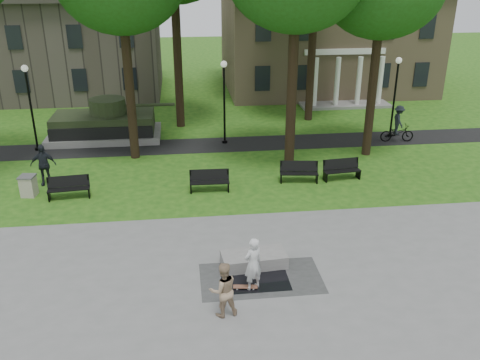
{
  "coord_description": "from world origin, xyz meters",
  "views": [
    {
      "loc": [
        -1.94,
        -15.63,
        9.56
      ],
      "look_at": [
        0.34,
        3.43,
        1.4
      ],
      "focal_mm": 38.0,
      "sensor_mm": 36.0,
      "label": 1
    }
  ],
  "objects_px": {
    "concrete_block": "(254,259)",
    "skateboarder": "(253,264)",
    "friend_watching": "(223,290)",
    "trash_bin": "(28,186)",
    "park_bench_0": "(69,187)",
    "cyclist": "(398,127)"
  },
  "relations": [
    {
      "from": "concrete_block",
      "to": "cyclist",
      "type": "bearing_deg",
      "value": 50.14
    },
    {
      "from": "cyclist",
      "to": "concrete_block",
      "type": "bearing_deg",
      "value": 144.68
    },
    {
      "from": "concrete_block",
      "to": "friend_watching",
      "type": "relative_size",
      "value": 1.27
    },
    {
      "from": "skateboarder",
      "to": "trash_bin",
      "type": "distance_m",
      "value": 12.15
    },
    {
      "from": "concrete_block",
      "to": "trash_bin",
      "type": "relative_size",
      "value": 2.29
    },
    {
      "from": "park_bench_0",
      "to": "concrete_block",
      "type": "bearing_deg",
      "value": -46.87
    },
    {
      "from": "concrete_block",
      "to": "trash_bin",
      "type": "distance_m",
      "value": 11.47
    },
    {
      "from": "friend_watching",
      "to": "cyclist",
      "type": "xyz_separation_m",
      "value": [
        11.48,
        14.77,
        -0.01
      ]
    },
    {
      "from": "park_bench_0",
      "to": "skateboarder",
      "type": "bearing_deg",
      "value": -53.11
    },
    {
      "from": "friend_watching",
      "to": "park_bench_0",
      "type": "xyz_separation_m",
      "value": [
        -6.06,
        8.99,
        -0.36
      ]
    },
    {
      "from": "park_bench_0",
      "to": "friend_watching",
      "type": "bearing_deg",
      "value": -61.56
    },
    {
      "from": "friend_watching",
      "to": "trash_bin",
      "type": "xyz_separation_m",
      "value": [
        -7.9,
        9.43,
        -0.4
      ]
    },
    {
      "from": "trash_bin",
      "to": "park_bench_0",
      "type": "bearing_deg",
      "value": -13.52
    },
    {
      "from": "skateboarder",
      "to": "friend_watching",
      "type": "xyz_separation_m",
      "value": [
        -1.04,
        -1.22,
        -0.03
      ]
    },
    {
      "from": "concrete_block",
      "to": "friend_watching",
      "type": "height_order",
      "value": "friend_watching"
    },
    {
      "from": "friend_watching",
      "to": "trash_bin",
      "type": "bearing_deg",
      "value": -61.5
    },
    {
      "from": "skateboarder",
      "to": "concrete_block",
      "type": "bearing_deg",
      "value": -127.67
    },
    {
      "from": "friend_watching",
      "to": "cyclist",
      "type": "bearing_deg",
      "value": -139.28
    },
    {
      "from": "friend_watching",
      "to": "skateboarder",
      "type": "bearing_deg",
      "value": -141.95
    },
    {
      "from": "cyclist",
      "to": "trash_bin",
      "type": "bearing_deg",
      "value": 109.93
    },
    {
      "from": "skateboarder",
      "to": "friend_watching",
      "type": "distance_m",
      "value": 1.61
    },
    {
      "from": "concrete_block",
      "to": "skateboarder",
      "type": "xyz_separation_m",
      "value": [
        -0.23,
        -1.32,
        0.67
      ]
    }
  ]
}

